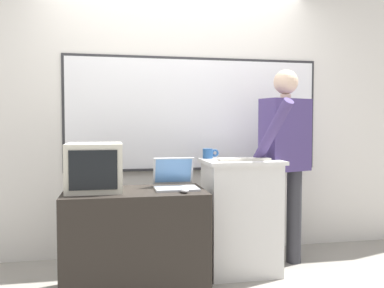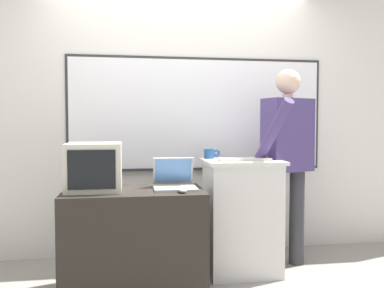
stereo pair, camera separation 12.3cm
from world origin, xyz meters
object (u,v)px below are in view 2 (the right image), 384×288
object	(u,v)px
lectern_podium	(242,216)
wireless_keyboard	(245,159)
computer_mouse_by_laptop	(183,190)
laptop	(174,180)
person_presenter	(288,153)
crt_monitor	(94,167)
coffee_mug	(210,154)
side_desk	(134,241)

from	to	relation	value
lectern_podium	wireless_keyboard	world-z (taller)	wireless_keyboard
computer_mouse_by_laptop	laptop	bearing A→B (deg)	98.33
lectern_podium	person_presenter	bearing A→B (deg)	10.57
crt_monitor	wireless_keyboard	bearing A→B (deg)	6.98
lectern_podium	computer_mouse_by_laptop	world-z (taller)	lectern_podium
wireless_keyboard	crt_monitor	size ratio (longest dim) A/B	1.01
coffee_mug	computer_mouse_by_laptop	bearing A→B (deg)	-117.76
side_desk	person_presenter	xyz separation A→B (m)	(1.32, 0.34, 0.61)
person_presenter	laptop	bearing A→B (deg)	176.57
person_presenter	lectern_podium	bearing A→B (deg)	171.77
side_desk	laptop	bearing A→B (deg)	10.92
coffee_mug	lectern_podium	bearing A→B (deg)	-37.84
side_desk	computer_mouse_by_laptop	bearing A→B (deg)	-26.34
lectern_podium	coffee_mug	world-z (taller)	coffee_mug
laptop	lectern_podium	bearing A→B (deg)	18.76
person_presenter	coffee_mug	bearing A→B (deg)	152.54
lectern_podium	computer_mouse_by_laptop	distance (m)	0.76
laptop	coffee_mug	world-z (taller)	coffee_mug
side_desk	coffee_mug	xyz separation A→B (m)	(0.66, 0.44, 0.61)
side_desk	laptop	xyz separation A→B (m)	(0.31, 0.06, 0.44)
lectern_podium	person_presenter	size ratio (longest dim) A/B	0.55
side_desk	wireless_keyboard	distance (m)	1.08
laptop	coffee_mug	xyz separation A→B (m)	(0.35, 0.38, 0.17)
person_presenter	wireless_keyboard	xyz separation A→B (m)	(-0.43, -0.14, -0.04)
coffee_mug	laptop	bearing A→B (deg)	-132.82
person_presenter	crt_monitor	distance (m)	1.63
side_desk	coffee_mug	world-z (taller)	coffee_mug
crt_monitor	laptop	bearing A→B (deg)	0.93
crt_monitor	person_presenter	bearing A→B (deg)	10.19
laptop	computer_mouse_by_laptop	bearing A→B (deg)	-81.67
crt_monitor	computer_mouse_by_laptop	bearing A→B (deg)	-19.14
laptop	wireless_keyboard	world-z (taller)	laptop
person_presenter	computer_mouse_by_laptop	size ratio (longest dim) A/B	17.09
person_presenter	computer_mouse_by_laptop	bearing A→B (deg)	-171.58
wireless_keyboard	coffee_mug	distance (m)	0.34
person_presenter	coffee_mug	size ratio (longest dim) A/B	12.09
lectern_podium	coffee_mug	distance (m)	0.59
person_presenter	wireless_keyboard	size ratio (longest dim) A/B	4.02
lectern_podium	side_desk	distance (m)	0.93
lectern_podium	laptop	size ratio (longest dim) A/B	2.94
side_desk	crt_monitor	size ratio (longest dim) A/B	2.43
wireless_keyboard	crt_monitor	xyz separation A→B (m)	(-1.18, -0.14, -0.03)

